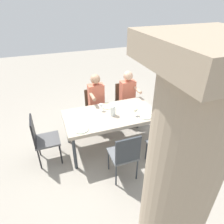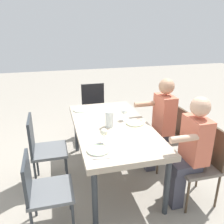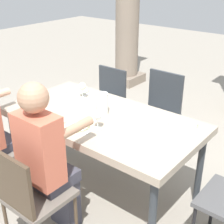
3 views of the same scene
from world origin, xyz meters
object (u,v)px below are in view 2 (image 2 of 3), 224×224
(plate_0, at_px, (98,150))
(wine_glass_1, at_px, (124,112))
(chair_west_south, at_px, (203,160))
(plate_1, at_px, (135,123))
(dining_table, at_px, (112,130))
(wine_glass_0, at_px, (104,132))
(chair_west_north, at_px, (42,188))
(chair_mid_south, at_px, (171,133))
(chair_head_east, at_px, (94,108))
(water_pitcher, at_px, (109,120))
(diner_woman_green, at_px, (159,122))
(chair_mid_north, at_px, (42,146))
(diner_man_white, at_px, (190,149))
(plate_2, at_px, (82,110))

(plate_0, relative_size, wine_glass_1, 1.41)
(chair_west_south, relative_size, plate_1, 4.02)
(dining_table, height_order, wine_glass_0, wine_glass_0)
(chair_west_north, relative_size, chair_mid_south, 0.95)
(chair_head_east, relative_size, water_pitcher, 4.78)
(chair_west_south, height_order, wine_glass_0, wine_glass_0)
(chair_mid_south, distance_m, water_pitcher, 1.01)
(diner_woman_green, height_order, plate_0, diner_woman_green)
(chair_west_north, height_order, wine_glass_0, wine_glass_0)
(chair_mid_north, bearing_deg, chair_mid_south, -90.00)
(diner_man_white, bearing_deg, chair_west_north, 89.89)
(wine_glass_0, distance_m, plate_2, 1.09)
(chair_mid_south, height_order, water_pitcher, water_pitcher)
(diner_woman_green, bearing_deg, chair_west_north, 115.70)
(diner_woman_green, relative_size, plate_0, 5.69)
(plate_2, bearing_deg, water_pitcher, -158.29)
(chair_mid_south, relative_size, plate_2, 3.61)
(plate_0, height_order, wine_glass_1, wine_glass_1)
(plate_1, height_order, water_pitcher, water_pitcher)
(plate_1, relative_size, wine_glass_1, 1.41)
(dining_table, bearing_deg, plate_1, -95.32)
(chair_west_north, height_order, chair_west_south, chair_west_south)
(plate_1, bearing_deg, chair_west_south, -137.62)
(chair_west_north, xyz_separation_m, chair_west_south, (0.00, -1.79, 0.04))
(dining_table, bearing_deg, plate_0, 152.62)
(dining_table, distance_m, chair_west_south, 1.15)
(chair_mid_north, xyz_separation_m, wine_glass_1, (0.06, -1.09, 0.35))
(chair_west_south, height_order, diner_man_white, diner_man_white)
(chair_head_east, distance_m, diner_woman_green, 1.44)
(chair_mid_north, height_order, plate_1, chair_mid_north)
(chair_west_north, bearing_deg, plate_0, -80.78)
(wine_glass_0, relative_size, wine_glass_1, 1.01)
(chair_west_north, relative_size, wine_glass_0, 5.08)
(chair_west_north, xyz_separation_m, water_pitcher, (0.66, -0.85, 0.37))
(dining_table, distance_m, wine_glass_0, 0.51)
(chair_mid_north, bearing_deg, water_pitcher, -96.63)
(plate_0, xyz_separation_m, water_pitcher, (0.57, -0.26, 0.08))
(diner_man_white, bearing_deg, plate_1, 31.54)
(water_pitcher, bearing_deg, diner_man_white, -131.73)
(plate_2, bearing_deg, chair_head_east, -24.87)
(plate_2, bearing_deg, wine_glass_0, -174.36)
(chair_west_north, height_order, water_pitcher, water_pitcher)
(wine_glass_0, bearing_deg, diner_woman_green, -61.05)
(plate_2, bearing_deg, chair_west_north, 156.65)
(dining_table, relative_size, chair_mid_south, 2.03)
(chair_mid_north, xyz_separation_m, wine_glass_0, (-0.50, -0.69, 0.35))
(diner_woman_green, bearing_deg, wine_glass_1, 83.94)
(chair_mid_north, distance_m, chair_head_east, 1.54)
(chair_west_south, distance_m, chair_mid_north, 1.95)
(chair_mid_north, bearing_deg, diner_woman_green, -89.90)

